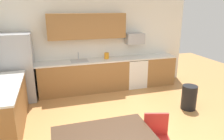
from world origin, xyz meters
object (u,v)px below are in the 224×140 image
at_px(microwave, 135,38).
at_px(trash_bin, 189,97).
at_px(kettle, 107,56).
at_px(oven_range, 135,72).
at_px(dining_table, 104,140).
at_px(refrigerator, 19,68).
at_px(chair_near_table, 157,137).

bearing_deg(microwave, trash_bin, -71.17).
bearing_deg(kettle, oven_range, -3.18).
bearing_deg(microwave, oven_range, -90.00).
bearing_deg(microwave, kettle, -176.82).
bearing_deg(kettle, dining_table, -106.05).
bearing_deg(kettle, refrigerator, -176.93).
xyz_separation_m(microwave, trash_bin, (0.66, -1.95, -1.20)).
bearing_deg(oven_range, trash_bin, -70.23).
bearing_deg(kettle, trash_bin, -50.49).
relative_size(microwave, kettle, 2.70).
bearing_deg(trash_bin, kettle, 129.51).
distance_m(trash_bin, kettle, 2.56).
bearing_deg(dining_table, trash_bin, 31.16).
relative_size(oven_range, trash_bin, 1.52).
bearing_deg(chair_near_table, microwave, 73.25).
bearing_deg(dining_table, chair_near_table, 3.67).
relative_size(oven_range, kettle, 4.55).
bearing_deg(chair_near_table, kettle, 87.73).
bearing_deg(dining_table, microwave, 61.56).
distance_m(chair_near_table, trash_bin, 2.27).
xyz_separation_m(oven_range, kettle, (-0.90, 0.05, 0.56)).
height_order(oven_range, dining_table, oven_range).
distance_m(dining_table, chair_near_table, 0.87).
height_order(dining_table, trash_bin, dining_table).
bearing_deg(microwave, chair_near_table, -106.75).
bearing_deg(chair_near_table, oven_range, 72.78).
height_order(dining_table, chair_near_table, chair_near_table).
bearing_deg(microwave, dining_table, -118.44).
xyz_separation_m(dining_table, kettle, (0.99, 3.44, 0.36)).
bearing_deg(trash_bin, refrigerator, 156.07).
relative_size(oven_range, chair_near_table, 1.07).
xyz_separation_m(refrigerator, oven_range, (3.32, 0.08, -0.44)).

